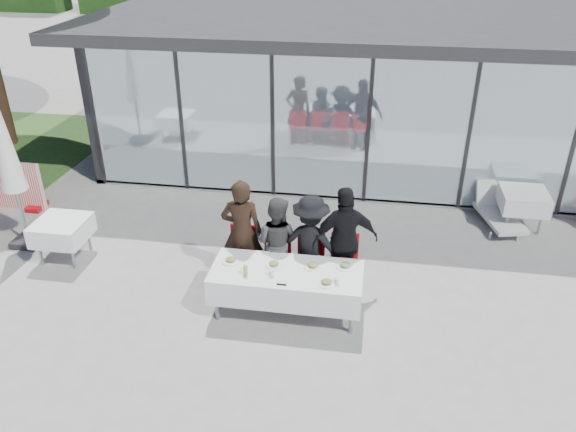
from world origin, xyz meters
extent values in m
plane|color=gray|center=(0.00, 0.00, 0.00)|extent=(90.00, 90.00, 0.00)
cube|color=gray|center=(2.00, 8.00, 0.05)|extent=(14.00, 8.00, 0.10)
cube|color=black|center=(2.00, 11.90, 1.60)|extent=(14.00, 0.20, 3.20)
cube|color=black|center=(-4.90, 8.00, 1.60)|extent=(0.20, 8.00, 3.20)
cube|color=silver|center=(2.00, 4.03, 1.60)|extent=(13.60, 0.06, 3.10)
cube|color=#2D2D30|center=(2.00, 7.60, 3.32)|extent=(14.80, 8.80, 0.24)
cube|color=#262628|center=(-4.80, 4.03, 1.60)|extent=(0.08, 0.10, 3.10)
cube|color=#262628|center=(-2.86, 4.03, 1.60)|extent=(0.08, 0.10, 3.10)
cube|color=#262628|center=(-0.91, 4.03, 1.60)|extent=(0.08, 0.10, 3.10)
cube|color=#262628|center=(1.03, 4.03, 1.60)|extent=(0.08, 0.10, 3.10)
cube|color=#262628|center=(2.97, 4.03, 1.60)|extent=(0.08, 0.10, 3.10)
cube|color=#262628|center=(4.91, 4.03, 1.60)|extent=(0.08, 0.10, 3.10)
cube|color=#B20B12|center=(-0.50, 6.50, 0.45)|extent=(0.45, 0.45, 0.90)
cube|color=#B20B12|center=(1.00, 7.00, 0.45)|extent=(0.45, 0.45, 0.90)
cube|color=#B20B12|center=(3.50, 6.50, 0.45)|extent=(0.45, 0.45, 0.90)
cube|color=#B20B12|center=(5.50, 7.20, 0.45)|extent=(0.45, 0.45, 0.90)
cube|color=white|center=(0.01, 0.08, 0.54)|extent=(2.26, 0.96, 0.42)
cylinder|color=gray|center=(-0.99, -0.27, 0.35)|extent=(0.06, 0.06, 0.71)
cylinder|color=gray|center=(1.01, -0.27, 0.35)|extent=(0.06, 0.06, 0.71)
cylinder|color=gray|center=(-0.99, 0.43, 0.35)|extent=(0.06, 0.06, 0.71)
cylinder|color=gray|center=(1.01, 0.43, 0.35)|extent=(0.06, 0.06, 0.71)
imported|color=black|center=(-0.83, 0.82, 0.91)|extent=(0.73, 0.73, 1.82)
cube|color=#B20B12|center=(-0.83, 0.74, 0.45)|extent=(0.44, 0.44, 0.05)
cube|color=#B20B12|center=(-0.83, 0.94, 0.70)|extent=(0.44, 0.04, 0.55)
cylinder|color=#B20B12|center=(-1.01, 0.56, 0.21)|extent=(0.04, 0.04, 0.43)
cylinder|color=#B20B12|center=(-0.65, 0.56, 0.21)|extent=(0.04, 0.04, 0.43)
cylinder|color=#B20B12|center=(-1.01, 0.92, 0.21)|extent=(0.04, 0.04, 0.43)
cylinder|color=#B20B12|center=(-0.65, 0.92, 0.21)|extent=(0.04, 0.04, 0.43)
imported|color=#454545|center=(-0.27, 0.82, 0.78)|extent=(0.92, 0.92, 1.57)
cube|color=#B20B12|center=(-0.27, 0.74, 0.45)|extent=(0.44, 0.44, 0.05)
cube|color=#B20B12|center=(-0.27, 0.94, 0.70)|extent=(0.44, 0.04, 0.55)
cylinder|color=#B20B12|center=(-0.45, 0.56, 0.21)|extent=(0.04, 0.04, 0.43)
cylinder|color=#B20B12|center=(-0.09, 0.56, 0.21)|extent=(0.04, 0.04, 0.43)
cylinder|color=#B20B12|center=(-0.45, 0.92, 0.21)|extent=(0.04, 0.04, 0.43)
cylinder|color=#B20B12|center=(-0.09, 0.92, 0.21)|extent=(0.04, 0.04, 0.43)
imported|color=black|center=(0.28, 0.82, 0.81)|extent=(1.22, 1.22, 1.63)
cube|color=#B20B12|center=(0.28, 0.74, 0.45)|extent=(0.44, 0.44, 0.05)
cube|color=#B20B12|center=(0.28, 0.94, 0.70)|extent=(0.44, 0.04, 0.55)
cylinder|color=#B20B12|center=(0.10, 0.56, 0.21)|extent=(0.04, 0.04, 0.43)
cylinder|color=#B20B12|center=(0.46, 0.56, 0.21)|extent=(0.04, 0.04, 0.43)
cylinder|color=#B20B12|center=(0.10, 0.92, 0.21)|extent=(0.04, 0.04, 0.43)
cylinder|color=#B20B12|center=(0.46, 0.92, 0.21)|extent=(0.04, 0.04, 0.43)
imported|color=black|center=(0.81, 0.82, 0.91)|extent=(1.34, 1.34, 1.82)
cube|color=#B20B12|center=(0.81, 0.74, 0.45)|extent=(0.44, 0.44, 0.05)
cube|color=#B20B12|center=(0.81, 0.94, 0.70)|extent=(0.44, 0.04, 0.55)
cylinder|color=#B20B12|center=(0.63, 0.56, 0.21)|extent=(0.04, 0.04, 0.43)
cylinder|color=#B20B12|center=(0.99, 0.56, 0.21)|extent=(0.04, 0.04, 0.43)
cylinder|color=#B20B12|center=(0.63, 0.92, 0.21)|extent=(0.04, 0.04, 0.43)
cylinder|color=#B20B12|center=(0.99, 0.92, 0.21)|extent=(0.04, 0.04, 0.43)
cylinder|color=white|center=(-0.86, 0.19, 0.76)|extent=(0.27, 0.27, 0.01)
ellipsoid|color=#A98043|center=(-0.86, 0.19, 0.79)|extent=(0.15, 0.15, 0.05)
cylinder|color=white|center=(-0.20, 0.18, 0.76)|extent=(0.27, 0.27, 0.01)
ellipsoid|color=#406927|center=(-0.20, 0.18, 0.79)|extent=(0.15, 0.15, 0.05)
cylinder|color=white|center=(0.39, 0.23, 0.76)|extent=(0.27, 0.27, 0.01)
ellipsoid|color=#A98043|center=(0.39, 0.23, 0.79)|extent=(0.15, 0.15, 0.05)
cylinder|color=white|center=(0.86, 0.31, 0.76)|extent=(0.27, 0.27, 0.01)
ellipsoid|color=#406927|center=(0.86, 0.31, 0.79)|extent=(0.15, 0.15, 0.05)
cylinder|color=white|center=(0.63, -0.17, 0.76)|extent=(0.27, 0.27, 0.01)
ellipsoid|color=#406927|center=(0.63, -0.17, 0.79)|extent=(0.15, 0.15, 0.05)
cylinder|color=#7FAA46|center=(-0.56, -0.13, 0.83)|extent=(0.06, 0.06, 0.15)
cylinder|color=silver|center=(-0.19, -0.10, 0.80)|extent=(0.07, 0.07, 0.10)
cylinder|color=silver|center=(0.77, -0.15, 0.80)|extent=(0.07, 0.07, 0.10)
cube|color=black|center=(0.00, -0.30, 0.76)|extent=(0.14, 0.03, 0.01)
cube|color=white|center=(-4.10, 0.98, 0.56)|extent=(0.86, 0.86, 0.36)
cylinder|color=gray|center=(-4.40, 0.68, 0.36)|extent=(0.05, 0.05, 0.72)
cylinder|color=gray|center=(-3.80, 0.68, 0.36)|extent=(0.05, 0.05, 0.72)
cylinder|color=gray|center=(-4.40, 1.28, 0.36)|extent=(0.05, 0.05, 0.72)
cylinder|color=gray|center=(-3.80, 1.28, 0.36)|extent=(0.05, 0.05, 0.72)
cube|color=white|center=(4.08, 3.48, 0.56)|extent=(0.86, 0.86, 0.36)
cylinder|color=gray|center=(3.78, 3.18, 0.36)|extent=(0.05, 0.05, 0.72)
cylinder|color=gray|center=(4.38, 3.18, 0.36)|extent=(0.05, 0.05, 0.72)
cylinder|color=gray|center=(3.78, 3.78, 0.36)|extent=(0.05, 0.05, 0.72)
cylinder|color=gray|center=(4.38, 3.78, 0.36)|extent=(0.05, 0.05, 0.72)
cube|color=black|center=(-5.04, 1.31, 0.06)|extent=(0.50, 0.50, 0.12)
cylinder|color=gray|center=(-5.04, 1.31, 1.35)|extent=(0.06, 0.06, 2.70)
cone|color=silver|center=(-5.04, 1.31, 2.06)|extent=(0.44, 0.44, 1.87)
cube|color=red|center=(-6.17, 2.65, 0.50)|extent=(1.40, 0.12, 1.00)
cube|color=#B20B12|center=(-5.67, 2.65, 0.05)|extent=(0.30, 0.45, 0.10)
cube|color=silver|center=(3.70, 3.40, 0.18)|extent=(0.90, 1.41, 0.08)
cube|color=silver|center=(3.57, 3.93, 0.45)|extent=(0.65, 0.40, 0.54)
cylinder|color=silver|center=(3.45, 2.85, 0.07)|extent=(0.04, 0.04, 0.14)
cylinder|color=silver|center=(3.95, 2.85, 0.07)|extent=(0.04, 0.04, 0.14)
cylinder|color=silver|center=(3.45, 3.95, 0.07)|extent=(0.04, 0.04, 0.14)
cylinder|color=silver|center=(3.95, 3.95, 0.07)|extent=(0.04, 0.04, 0.14)
cylinder|color=#382316|center=(0.50, 13.00, 1.00)|extent=(0.44, 0.44, 2.00)
cube|color=#385926|center=(-8.50, 6.00, 0.01)|extent=(5.00, 5.00, 0.02)
camera|label=1|loc=(1.13, -6.77, 5.40)|focal=35.00mm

